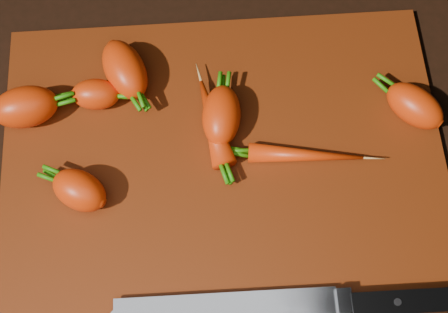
{
  "coord_description": "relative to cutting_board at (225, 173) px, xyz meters",
  "views": [
    {
      "loc": [
        -0.02,
        -0.25,
        0.66
      ],
      "look_at": [
        0.0,
        0.01,
        0.03
      ],
      "focal_mm": 50.0,
      "sensor_mm": 36.0,
      "label": 1
    }
  ],
  "objects": [
    {
      "name": "ground",
      "position": [
        0.0,
        0.0,
        -0.01
      ],
      "size": [
        2.0,
        2.0,
        0.01
      ],
      "primitive_type": "cube",
      "color": "black"
    },
    {
      "name": "carrot_7",
      "position": [
        -0.01,
        0.05,
        0.02
      ],
      "size": [
        0.05,
        0.11,
        0.03
      ],
      "primitive_type": "ellipsoid",
      "rotation": [
        0.0,
        0.0,
        1.76
      ],
      "color": "#EE3809",
      "rests_on": "cutting_board"
    },
    {
      "name": "carrot_1",
      "position": [
        -0.16,
        -0.02,
        0.03
      ],
      "size": [
        0.08,
        0.07,
        0.04
      ],
      "primitive_type": "ellipsoid",
      "rotation": [
        0.0,
        0.0,
        2.57
      ],
      "color": "#EE3809",
      "rests_on": "cutting_board"
    },
    {
      "name": "carrot_6",
      "position": [
        0.09,
        0.01,
        0.02
      ],
      "size": [
        0.13,
        0.04,
        0.02
      ],
      "primitive_type": "ellipsoid",
      "rotation": [
        0.0,
        0.0,
        -0.12
      ],
      "color": "#EE3809",
      "rests_on": "cutting_board"
    },
    {
      "name": "carrot_4",
      "position": [
        -0.14,
        0.1,
        0.02
      ],
      "size": [
        0.06,
        0.04,
        0.04
      ],
      "primitive_type": "ellipsoid",
      "rotation": [
        0.0,
        0.0,
        -0.07
      ],
      "color": "#EE3809",
      "rests_on": "cutting_board"
    },
    {
      "name": "carrot_3",
      "position": [
        0.0,
        0.06,
        0.03
      ],
      "size": [
        0.05,
        0.08,
        0.04
      ],
      "primitive_type": "ellipsoid",
      "rotation": [
        0.0,
        0.0,
        1.44
      ],
      "color": "#EE3809",
      "rests_on": "cutting_board"
    },
    {
      "name": "knife",
      "position": [
        0.01,
        -0.16,
        0.02
      ],
      "size": [
        0.37,
        0.04,
        0.02
      ],
      "rotation": [
        0.0,
        0.0,
        -0.01
      ],
      "color": "gray",
      "rests_on": "cutting_board"
    },
    {
      "name": "cutting_board",
      "position": [
        0.0,
        0.0,
        0.0
      ],
      "size": [
        0.5,
        0.4,
        0.01
      ],
      "primitive_type": "cube",
      "color": "#652409",
      "rests_on": "ground"
    },
    {
      "name": "carrot_5",
      "position": [
        0.22,
        0.06,
        0.03
      ],
      "size": [
        0.08,
        0.08,
        0.04
      ],
      "primitive_type": "ellipsoid",
      "rotation": [
        0.0,
        0.0,
        2.36
      ],
      "color": "#EE3809",
      "rests_on": "cutting_board"
    },
    {
      "name": "carrot_2",
      "position": [
        -0.11,
        0.12,
        0.03
      ],
      "size": [
        0.07,
        0.09,
        0.05
      ],
      "primitive_type": "ellipsoid",
      "rotation": [
        0.0,
        0.0,
        -1.19
      ],
      "color": "#EE3809",
      "rests_on": "cutting_board"
    },
    {
      "name": "carrot_0",
      "position": [
        -0.22,
        0.08,
        0.03
      ],
      "size": [
        0.08,
        0.06,
        0.05
      ],
      "primitive_type": "ellipsoid",
      "rotation": [
        0.0,
        0.0,
        0.18
      ],
      "color": "#EE3809",
      "rests_on": "cutting_board"
    }
  ]
}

